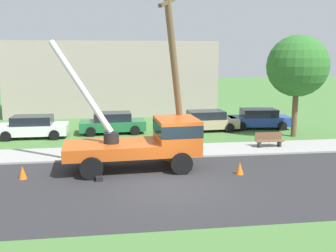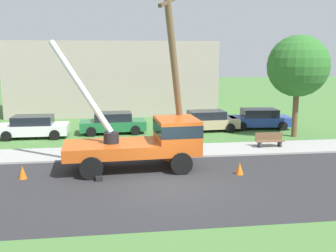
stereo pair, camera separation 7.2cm
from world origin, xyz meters
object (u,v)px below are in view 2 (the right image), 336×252
at_px(utility_truck, 150,139).
at_px(parked_sedan_blue, 259,119).
at_px(leaning_utility_pole, 175,72).
at_px(parked_sedan_tan, 206,121).
at_px(roadside_tree_near, 298,66).
at_px(parked_sedan_white, 33,127).
at_px(parked_sedan_green, 113,123).
at_px(traffic_cone_behind, 23,172).
at_px(traffic_cone_curbside, 168,155).
at_px(park_bench, 269,140).
at_px(traffic_cone_ahead, 240,168).

height_order(utility_truck, parked_sedan_blue, utility_truck).
distance_m(leaning_utility_pole, parked_sedan_tan, 9.35).
xyz_separation_m(leaning_utility_pole, roadside_tree_near, (8.68, 5.21, 0.09)).
xyz_separation_m(utility_truck, parked_sedan_white, (-6.85, 7.81, -0.70)).
bearing_deg(utility_truck, parked_sedan_green, 101.63).
bearing_deg(parked_sedan_green, parked_sedan_tan, -0.48).
distance_m(traffic_cone_behind, traffic_cone_curbside, 6.95).
height_order(utility_truck, leaning_utility_pole, leaning_utility_pole).
height_order(park_bench, roadside_tree_near, roadside_tree_near).
height_order(parked_sedan_tan, roadside_tree_near, roadside_tree_near).
height_order(utility_truck, parked_sedan_white, utility_truck).
xyz_separation_m(leaning_utility_pole, parked_sedan_tan, (3.42, 7.85, -3.75)).
bearing_deg(parked_sedan_green, traffic_cone_behind, -112.18).
bearing_deg(utility_truck, park_bench, 22.87).
relative_size(traffic_cone_behind, parked_sedan_green, 0.13).
bearing_deg(parked_sedan_blue, utility_truck, -134.37).
bearing_deg(parked_sedan_white, roadside_tree_near, -6.54).
xyz_separation_m(traffic_cone_curbside, parked_sedan_tan, (3.68, 7.36, 0.43)).
bearing_deg(parked_sedan_blue, roadside_tree_near, -67.68).
xyz_separation_m(traffic_cone_ahead, roadside_tree_near, (6.07, 7.40, 4.27)).
bearing_deg(parked_sedan_blue, traffic_cone_behind, -145.68).
xyz_separation_m(traffic_cone_behind, roadside_tree_near, (15.59, 6.74, 4.27)).
distance_m(leaning_utility_pole, parked_sedan_green, 9.27).
bearing_deg(traffic_cone_ahead, park_bench, 54.60).
xyz_separation_m(parked_sedan_blue, park_bench, (-1.61, -5.92, -0.25)).
distance_m(traffic_cone_curbside, parked_sedan_tan, 8.24).
distance_m(traffic_cone_curbside, park_bench, 6.36).
relative_size(traffic_cone_ahead, traffic_cone_curbside, 1.00).
relative_size(leaning_utility_pole, parked_sedan_white, 1.98).
bearing_deg(utility_truck, parked_sedan_tan, 61.01).
bearing_deg(leaning_utility_pole, roadside_tree_near, 30.94).
distance_m(utility_truck, leaning_utility_pole, 3.39).
xyz_separation_m(traffic_cone_behind, parked_sedan_tan, (10.33, 9.39, 0.43)).
height_order(utility_truck, roadside_tree_near, roadside_tree_near).
relative_size(traffic_cone_ahead, parked_sedan_green, 0.13).
bearing_deg(parked_sedan_blue, parked_sedan_tan, -174.24).
xyz_separation_m(parked_sedan_white, park_bench, (13.97, -4.80, -0.25)).
bearing_deg(traffic_cone_curbside, leaning_utility_pole, -62.33).
bearing_deg(park_bench, parked_sedan_white, 161.03).
xyz_separation_m(traffic_cone_behind, parked_sedan_white, (-1.24, 8.67, 0.43)).
distance_m(parked_sedan_blue, roadside_tree_near, 5.06).
xyz_separation_m(traffic_cone_ahead, parked_sedan_white, (-10.76, 9.33, 0.43)).
bearing_deg(traffic_cone_curbside, traffic_cone_ahead, -43.04).
bearing_deg(parked_sedan_green, utility_truck, -78.37).
relative_size(traffic_cone_behind, park_bench, 0.35).
height_order(traffic_cone_behind, roadside_tree_near, roadside_tree_near).
xyz_separation_m(utility_truck, parked_sedan_blue, (8.73, 8.92, -0.70)).
bearing_deg(utility_truck, traffic_cone_curbside, 48.06).
xyz_separation_m(utility_truck, roadside_tree_near, (9.98, 5.88, 3.15)).
height_order(utility_truck, parked_sedan_tan, utility_truck).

